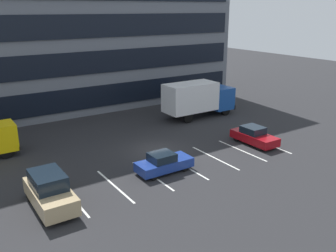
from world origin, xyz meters
TOP-DOWN VIEW (x-y plane):
  - ground_plane at (0.00, 0.00)m, footprint 120.00×120.00m
  - office_building at (0.00, 17.95)m, footprint 36.97×11.54m
  - lot_markings at (0.00, -3.92)m, footprint 16.94×5.40m
  - box_truck_blue at (8.60, 5.62)m, footprint 7.93×2.63m
  - suv_tan at (-9.78, -4.28)m, footprint 1.93×4.56m
  - sedan_navy at (-1.80, -3.87)m, footprint 3.98×1.66m
  - sedan_maroon at (7.53, -3.36)m, footprint 1.73×4.13m

SIDE VIEW (x-z plane):
  - ground_plane at x=0.00m, z-range 0.00..0.00m
  - lot_markings at x=0.00m, z-range 0.00..0.01m
  - sedan_navy at x=-1.80m, z-range -0.04..1.38m
  - sedan_maroon at x=7.53m, z-range -0.04..1.44m
  - suv_tan at x=-9.78m, z-range -0.03..2.03m
  - box_truck_blue at x=8.60m, z-range 0.23..3.91m
  - office_building at x=0.00m, z-range 0.00..21.60m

